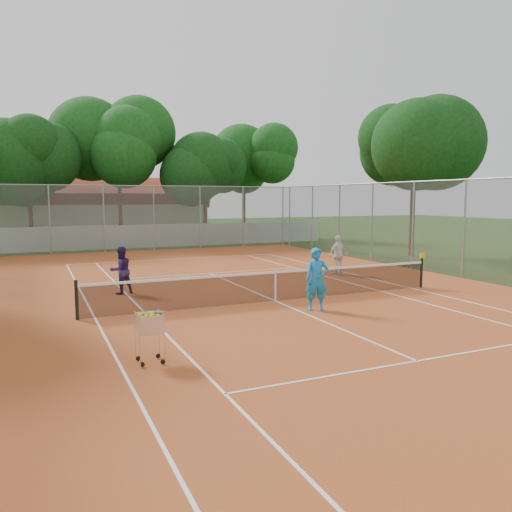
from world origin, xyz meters
name	(u,v)px	position (x,y,z in m)	size (l,w,h in m)	color
ground	(275,302)	(0.00, 0.00, 0.00)	(120.00, 120.00, 0.00)	#19380F
court_pad	(275,301)	(0.00, 0.00, 0.01)	(18.00, 34.00, 0.02)	#AC4E21
court_lines	(275,301)	(0.00, 0.00, 0.02)	(10.98, 23.78, 0.01)	white
tennis_net	(275,286)	(0.00, 0.00, 0.51)	(11.88, 0.10, 0.98)	black
perimeter_fence	(276,239)	(0.00, 0.00, 2.00)	(18.00, 34.00, 4.00)	slate
boundary_wall	(148,236)	(0.00, 19.00, 0.75)	(26.00, 0.30, 1.50)	silver
clubhouse	(97,211)	(-2.00, 29.00, 2.20)	(16.40, 9.00, 4.40)	beige
tropical_trees	(137,173)	(0.00, 22.00, 5.00)	(29.00, 19.00, 10.00)	black
player_near	(317,279)	(0.53, -1.62, 0.93)	(0.66, 0.44, 1.82)	#167BC0
player_far_left	(121,270)	(-4.25, 3.24, 0.83)	(0.79, 0.61, 1.62)	#26194D
player_far_right	(338,255)	(4.89, 3.85, 0.86)	(0.98, 0.41, 1.67)	silver
ball_hopper	(150,336)	(-4.91, -4.31, 0.57)	(0.52, 0.52, 1.09)	silver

